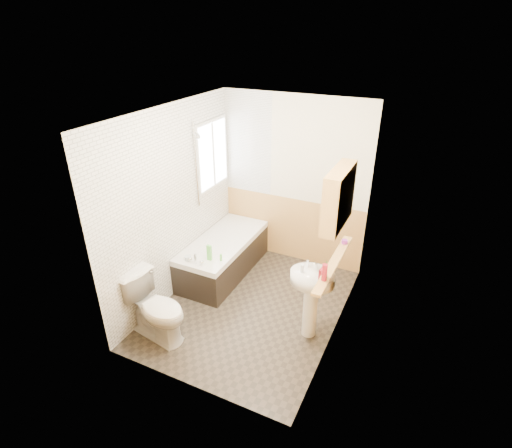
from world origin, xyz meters
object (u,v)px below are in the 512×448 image
object	(u,v)px
bathtub	(224,255)
pine_shelf	(334,263)
medicine_cabinet	(338,198)
toilet	(156,308)
sink	(311,291)

from	to	relation	value
bathtub	pine_shelf	bearing A→B (deg)	-19.90
bathtub	medicine_cabinet	xyz separation A→B (m)	(1.74, -0.62, 1.48)
bathtub	medicine_cabinet	bearing A→B (deg)	-19.54
bathtub	toilet	world-z (taller)	toilet
sink	medicine_cabinet	xyz separation A→B (m)	(0.17, 0.10, 1.14)
pine_shelf	medicine_cabinet	world-z (taller)	medicine_cabinet
medicine_cabinet	toilet	bearing A→B (deg)	-153.38
pine_shelf	medicine_cabinet	xyz separation A→B (m)	(-0.03, 0.02, 0.76)
sink	pine_shelf	distance (m)	0.44
toilet	medicine_cabinet	world-z (taller)	medicine_cabinet
toilet	medicine_cabinet	size ratio (longest dim) A/B	1.18
pine_shelf	sink	bearing A→B (deg)	-158.02
sink	medicine_cabinet	world-z (taller)	medicine_cabinet
toilet	medicine_cabinet	bearing A→B (deg)	-53.90
toilet	medicine_cabinet	xyz separation A→B (m)	(1.77, 0.89, 1.37)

